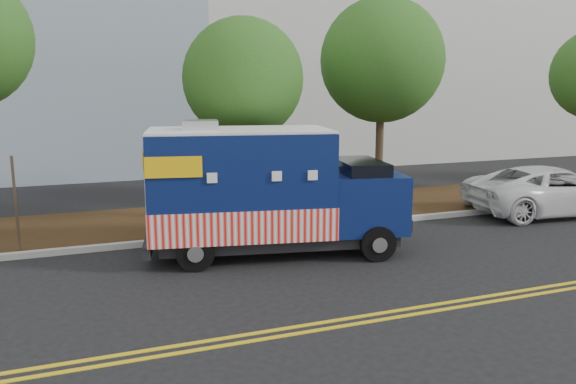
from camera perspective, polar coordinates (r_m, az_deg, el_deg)
name	(u,v)px	position (r m, az deg, el deg)	size (l,w,h in m)	color
ground	(245,252)	(13.73, -4.36, -6.14)	(120.00, 120.00, 0.00)	black
curb	(230,235)	(15.01, -5.88, -4.41)	(120.00, 0.18, 0.15)	#9E9E99
mulch_strip	(212,218)	(16.99, -7.70, -2.68)	(120.00, 4.00, 0.15)	black
centerline_near	(319,323)	(9.79, 3.21, -13.15)	(120.00, 0.10, 0.01)	gold
centerline_far	(326,329)	(9.58, 3.84, -13.71)	(120.00, 0.10, 0.01)	gold
tree_b	(243,79)	(16.02, -4.57, 11.36)	(3.39, 3.39, 5.88)	#38281C
tree_c	(382,61)	(18.93, 9.52, 13.03)	(4.03, 4.03, 6.82)	#38281C
sign_post	(16,207)	(14.52, -25.91, -1.39)	(0.06, 0.06, 2.40)	#473828
food_truck	(263,194)	(13.26, -2.56, -0.24)	(6.39, 3.32, 3.21)	black
white_car	(553,190)	(19.50, 25.28, 0.15)	(2.50, 5.43, 1.51)	white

